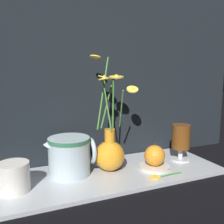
{
  "coord_description": "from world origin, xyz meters",
  "views": [
    {
      "loc": [
        -0.31,
        -0.72,
        0.34
      ],
      "look_at": [
        0.0,
        0.0,
        0.21
      ],
      "focal_mm": 40.0,
      "sensor_mm": 36.0,
      "label": 1
    }
  ],
  "objects_px": {
    "yellow_mug": "(13,177)",
    "tea_glass": "(181,139)",
    "vase_with_flowers": "(110,150)",
    "ceramic_pitcher": "(70,154)",
    "orange_fruit": "(155,155)"
  },
  "relations": [
    {
      "from": "yellow_mug",
      "to": "tea_glass",
      "type": "xyz_separation_m",
      "value": [
        0.59,
        0.02,
        0.04
      ]
    },
    {
      "from": "vase_with_flowers",
      "to": "ceramic_pitcher",
      "type": "relative_size",
      "value": 2.39
    },
    {
      "from": "ceramic_pitcher",
      "to": "orange_fruit",
      "type": "height_order",
      "value": "ceramic_pitcher"
    },
    {
      "from": "yellow_mug",
      "to": "ceramic_pitcher",
      "type": "distance_m",
      "value": 0.18
    },
    {
      "from": "yellow_mug",
      "to": "orange_fruit",
      "type": "xyz_separation_m",
      "value": [
        0.45,
        -0.01,
        0.0
      ]
    },
    {
      "from": "ceramic_pitcher",
      "to": "tea_glass",
      "type": "bearing_deg",
      "value": -4.35
    },
    {
      "from": "vase_with_flowers",
      "to": "tea_glass",
      "type": "xyz_separation_m",
      "value": [
        0.28,
        -0.01,
        0.01
      ]
    },
    {
      "from": "vase_with_flowers",
      "to": "orange_fruit",
      "type": "relative_size",
      "value": 4.86
    },
    {
      "from": "ceramic_pitcher",
      "to": "orange_fruit",
      "type": "relative_size",
      "value": 2.03
    },
    {
      "from": "vase_with_flowers",
      "to": "tea_glass",
      "type": "height_order",
      "value": "vase_with_flowers"
    },
    {
      "from": "yellow_mug",
      "to": "tea_glass",
      "type": "relative_size",
      "value": 0.71
    },
    {
      "from": "vase_with_flowers",
      "to": "orange_fruit",
      "type": "bearing_deg",
      "value": -17.46
    },
    {
      "from": "yellow_mug",
      "to": "ceramic_pitcher",
      "type": "xyz_separation_m",
      "value": [
        0.17,
        0.05,
        0.03
      ]
    },
    {
      "from": "yellow_mug",
      "to": "orange_fruit",
      "type": "relative_size",
      "value": 1.23
    },
    {
      "from": "orange_fruit",
      "to": "yellow_mug",
      "type": "bearing_deg",
      "value": 178.76
    }
  ]
}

